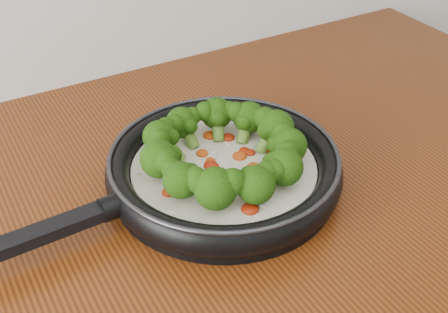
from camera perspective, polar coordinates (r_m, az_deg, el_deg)
skillet at (r=0.80m, az=-0.10°, el=-0.92°), size 0.52×0.34×0.09m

